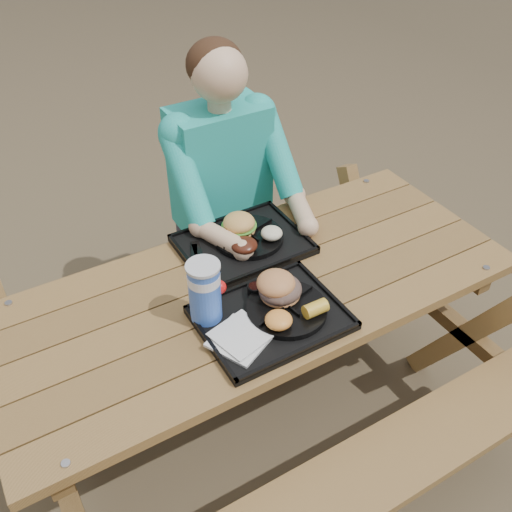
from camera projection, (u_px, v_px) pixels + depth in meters
ground at (256, 416)px, 2.42m from camera, size 60.00×60.00×0.00m
picnic_table at (256, 358)px, 2.19m from camera, size 1.80×1.49×0.75m
tray_near at (271, 319)px, 1.81m from camera, size 0.45×0.35×0.02m
tray_far at (243, 245)px, 2.11m from camera, size 0.45×0.35×0.02m
plate_near at (287, 309)px, 1.82m from camera, size 0.26×0.26×0.02m
plate_far at (249, 237)px, 2.11m from camera, size 0.26×0.26×0.02m
napkin_stack at (240, 339)px, 1.72m from camera, size 0.21×0.21×0.02m
soda_cup at (205, 293)px, 1.74m from camera, size 0.10×0.10×0.20m
condiment_bbq at (255, 289)px, 1.88m from camera, size 0.05×0.05×0.03m
condiment_mustard at (268, 286)px, 1.89m from camera, size 0.06×0.06×0.03m
sandwich at (281, 280)px, 1.81m from camera, size 0.13×0.13×0.14m
mac_cheese at (279, 320)px, 1.74m from camera, size 0.09×0.09×0.04m
corn_cob at (315, 309)px, 1.77m from camera, size 0.08×0.08×0.05m
cutlery_far at (199, 256)px, 2.04m from camera, size 0.07×0.17×0.01m
burger at (239, 219)px, 2.09m from camera, size 0.12×0.12×0.11m
baked_beans at (244, 245)px, 2.02m from camera, size 0.10×0.10×0.04m
potato_salad at (272, 233)px, 2.08m from camera, size 0.08×0.08×0.04m
diner at (224, 215)px, 2.46m from camera, size 0.48×0.84×1.28m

